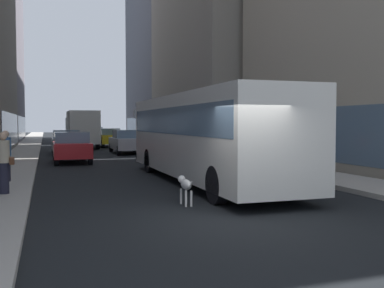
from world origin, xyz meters
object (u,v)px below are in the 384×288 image
(car_red_coupe, at_px, (72,147))
(transit_bus, at_px, (204,132))
(car_yellow_taxi, at_px, (109,137))
(car_silver_sedan, at_px, (127,141))
(car_black_suv, at_px, (94,134))
(pedestrian_in_coat, at_px, (6,156))
(box_truck, at_px, (82,128))
(car_grey_wagon, at_px, (66,142))
(pedestrian_with_handbag, at_px, (4,162))
(car_blue_hatchback, at_px, (171,145))
(dalmatian_dog, at_px, (185,185))

(car_red_coupe, bearing_deg, transit_bus, -66.88)
(car_yellow_taxi, bearing_deg, car_silver_sedan, -90.00)
(car_black_suv, height_order, car_silver_sedan, same)
(car_silver_sedan, bearing_deg, pedestrian_in_coat, -114.69)
(transit_bus, distance_m, car_red_coupe, 10.23)
(transit_bus, bearing_deg, car_black_suv, 90.00)
(box_truck, bearing_deg, pedestrian_in_coat, -100.58)
(car_yellow_taxi, height_order, pedestrian_in_coat, pedestrian_in_coat)
(car_grey_wagon, height_order, pedestrian_with_handbag, pedestrian_with_handbag)
(car_blue_hatchback, relative_size, dalmatian_dog, 4.12)
(car_yellow_taxi, relative_size, pedestrian_in_coat, 2.46)
(car_silver_sedan, relative_size, car_grey_wagon, 1.09)
(car_red_coupe, xyz_separation_m, pedestrian_in_coat, (-2.56, -8.19, 0.19))
(transit_bus, bearing_deg, car_grey_wagon, 103.99)
(pedestrian_in_coat, bearing_deg, car_yellow_taxi, 74.20)
(car_black_suv, distance_m, car_blue_hatchback, 27.13)
(car_yellow_taxi, bearing_deg, car_blue_hatchback, -83.61)
(car_black_suv, height_order, car_yellow_taxi, same)
(dalmatian_dog, bearing_deg, car_red_coupe, 98.83)
(car_silver_sedan, height_order, car_yellow_taxi, same)
(transit_bus, height_order, dalmatian_dog, transit_bus)
(pedestrian_in_coat, bearing_deg, pedestrian_with_handbag, -86.67)
(car_grey_wagon, bearing_deg, box_truck, 77.75)
(car_grey_wagon, distance_m, pedestrian_in_coat, 15.10)
(box_truck, height_order, dalmatian_dog, box_truck)
(car_silver_sedan, distance_m, car_yellow_taxi, 8.91)
(car_black_suv, bearing_deg, pedestrian_with_handbag, -99.38)
(car_blue_hatchback, distance_m, box_truck, 13.98)
(car_black_suv, height_order, car_grey_wagon, same)
(transit_bus, xyz_separation_m, pedestrian_with_handbag, (-6.40, -1.58, -0.76))
(box_truck, bearing_deg, car_red_coupe, -96.49)
(dalmatian_dog, xyz_separation_m, pedestrian_with_handbag, (-4.47, 2.39, 0.50))
(car_red_coupe, xyz_separation_m, box_truck, (1.60, 14.06, 0.85))
(car_blue_hatchback, distance_m, car_silver_sedan, 5.62)
(car_black_suv, height_order, car_red_coupe, same)
(car_black_suv, relative_size, pedestrian_in_coat, 2.76)
(car_blue_hatchback, distance_m, car_grey_wagon, 8.21)
(car_blue_hatchback, height_order, dalmatian_dog, car_blue_hatchback)
(car_black_suv, bearing_deg, dalmatian_dog, -92.68)
(dalmatian_dog, bearing_deg, car_black_suv, 87.32)
(car_silver_sedan, distance_m, box_truck, 8.38)
(car_grey_wagon, height_order, dalmatian_dog, car_grey_wagon)
(box_truck, xyz_separation_m, pedestrian_with_handbag, (-4.00, -25.00, -0.65))
(car_silver_sedan, bearing_deg, car_yellow_taxi, 90.00)
(car_blue_hatchback, distance_m, car_yellow_taxi, 14.38)
(dalmatian_dog, bearing_deg, car_blue_hatchback, 75.89)
(car_black_suv, height_order, dalmatian_dog, car_black_suv)
(car_yellow_taxi, bearing_deg, car_grey_wagon, -115.75)
(car_red_coupe, relative_size, dalmatian_dog, 4.18)
(transit_bus, height_order, car_grey_wagon, transit_bus)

